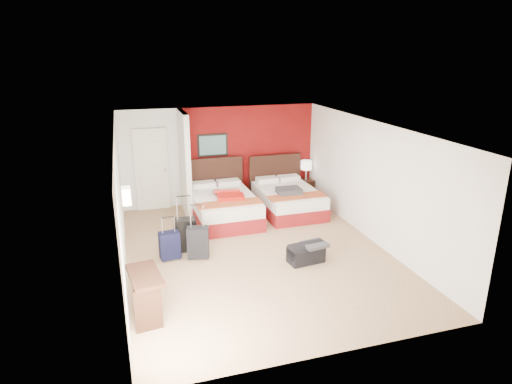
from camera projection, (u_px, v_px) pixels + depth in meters
name	position (u px, v px, depth m)	size (l,w,h in m)	color
ground	(257.00, 252.00, 8.83)	(6.50, 6.50, 0.00)	tan
room_walls	(174.00, 179.00, 9.35)	(5.02, 6.52, 2.50)	white
red_accent_panel	(248.00, 154.00, 11.59)	(3.50, 0.04, 2.50)	maroon
partition_wall	(185.00, 164.00, 10.55)	(0.12, 1.20, 2.50)	silver
entry_door	(152.00, 170.00, 10.95)	(0.82, 0.06, 2.05)	silver
bed_left	(224.00, 208.00, 10.41)	(1.43, 2.04, 0.61)	white
bed_right	(288.00, 201.00, 10.95)	(1.36, 1.94, 0.58)	white
red_suitcase_open	(228.00, 194.00, 10.24)	(0.60, 0.82, 0.10)	#B3180F
jacket_bundle	(289.00, 191.00, 10.54)	(0.56, 0.45, 0.13)	#3A3B40
nightstand	(305.00, 189.00, 12.01)	(0.36, 0.36, 0.51)	black
table_lamp	(306.00, 170.00, 11.85)	(0.29, 0.29, 0.53)	white
suitcase_black	(185.00, 236.00, 8.81)	(0.44, 0.27, 0.65)	black
suitcase_charcoal	(198.00, 243.00, 8.52)	(0.41, 0.25, 0.60)	black
suitcase_navy	(170.00, 247.00, 8.47)	(0.38, 0.23, 0.53)	black
duffel_bag	(306.00, 254.00, 8.39)	(0.67, 0.36, 0.34)	black
jacket_draped	(315.00, 244.00, 8.32)	(0.45, 0.38, 0.06)	#39393E
desk	(147.00, 295.00, 6.62)	(0.43, 0.86, 0.72)	black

